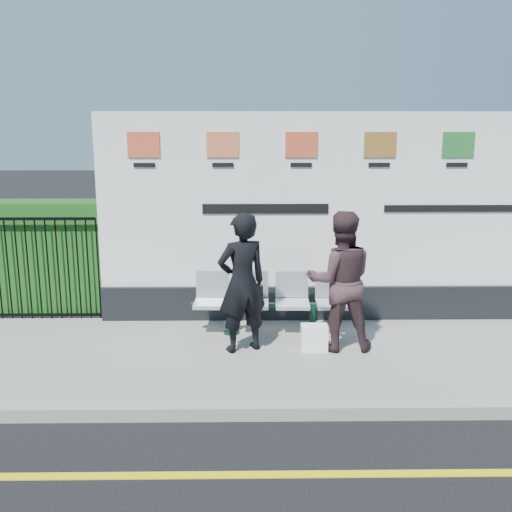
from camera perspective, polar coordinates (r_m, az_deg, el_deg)
The scene contains 12 objects.
ground at distance 5.33m, azimuth 14.90°, elevation -20.32°, with size 80.00×80.00×0.00m, color black.
pavement at distance 7.48m, azimuth 9.78°, elevation -9.72°, with size 14.00×3.00×0.12m, color gray.
kerb at distance 6.14m, azimuth 12.38°, elevation -14.83°, with size 14.00×0.18×0.14m, color gray.
yellow_line at distance 5.33m, azimuth 14.90°, elevation -20.28°, with size 14.00×0.10×0.01m, color yellow.
billboard at distance 8.49m, azimuth 11.79°, elevation 2.39°, with size 8.00×0.30×3.00m.
hedge at distance 9.38m, azimuth -20.90°, elevation -0.03°, with size 2.35×0.70×1.70m, color #1C5218.
railing at distance 8.99m, azimuth -21.83°, elevation -1.14°, with size 2.05×0.06×1.54m, color black, non-canonical shape.
bench at distance 7.87m, azimuth 1.60°, elevation -6.19°, with size 2.12×0.55×0.45m, color silver, non-canonical shape.
woman_left at distance 7.10m, azimuth -1.41°, elevation -2.70°, with size 0.64×0.42×1.77m, color black.
woman_right at distance 7.25m, azimuth 8.42°, elevation -2.48°, with size 0.86×0.67×1.78m, color #3C272B.
handbag_brown at distance 7.77m, azimuth -0.44°, elevation -3.79°, with size 0.29×0.12×0.23m, color black.
carrier_bag_white at distance 7.34m, azimuth 5.84°, elevation -8.12°, with size 0.33×0.20×0.33m, color white.
Camera 1 is at (-1.34, -4.31, 2.83)m, focal length 40.00 mm.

